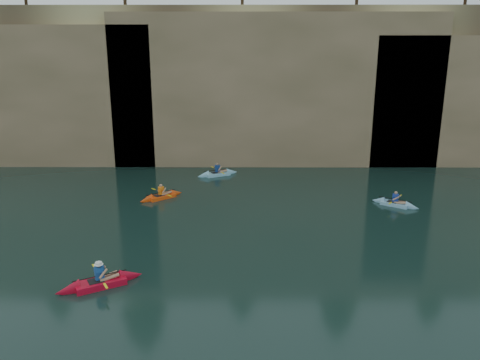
{
  "coord_description": "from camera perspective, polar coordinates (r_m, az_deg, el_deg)",
  "views": [
    {
      "loc": [
        -0.51,
        -12.52,
        8.42
      ],
      "look_at": [
        -0.59,
        7.03,
        3.0
      ],
      "focal_mm": 35.0,
      "sensor_mm": 36.0,
      "label": 1
    }
  ],
  "objects": [
    {
      "name": "sea_cave_west",
      "position": [
        39.18,
        -26.35,
        4.46
      ],
      "size": [
        4.5,
        1.0,
        4.0
      ],
      "primitive_type": "cube",
      "color": "black",
      "rests_on": "ground"
    },
    {
      "name": "kayaker_ltblue_near",
      "position": [
        27.7,
        18.36,
        -2.73
      ],
      "size": [
        2.54,
        2.09,
        1.05
      ],
      "rotation": [
        0.0,
        0.0,
        -0.63
      ],
      "color": "#86BEE1",
      "rests_on": "ground"
    },
    {
      "name": "cliff_slab_center",
      "position": [
        35.31,
        4.41,
        11.04
      ],
      "size": [
        24.0,
        2.4,
        11.4
      ],
      "primitive_type": "cube",
      "color": "#A08061",
      "rests_on": "ground"
    },
    {
      "name": "cliff",
      "position": [
        42.59,
        0.96,
        12.24
      ],
      "size": [
        70.0,
        16.0,
        12.0
      ],
      "primitive_type": "cube",
      "color": "tan",
      "rests_on": "ground"
    },
    {
      "name": "ground",
      "position": [
        15.09,
        2.25,
        -18.42
      ],
      "size": [
        160.0,
        160.0,
        0.0
      ],
      "primitive_type": "plane",
      "color": "black",
      "rests_on": "ground"
    },
    {
      "name": "sea_cave_center",
      "position": [
        35.31,
        -5.44,
        4.29
      ],
      "size": [
        3.5,
        1.0,
        3.2
      ],
      "primitive_type": "cube",
      "color": "black",
      "rests_on": "ground"
    },
    {
      "name": "sea_cave_east",
      "position": [
        36.56,
        17.02,
        5.11
      ],
      "size": [
        5.0,
        1.0,
        4.5
      ],
      "primitive_type": "cube",
      "color": "black",
      "rests_on": "ground"
    },
    {
      "name": "kayaker_orange",
      "position": [
        27.96,
        -9.56,
        -1.96
      ],
      "size": [
        2.6,
        2.39,
        1.09
      ],
      "rotation": [
        0.0,
        0.0,
        0.72
      ],
      "color": "#FF4E10",
      "rests_on": "ground"
    },
    {
      "name": "kayaker_ltblue_mid",
      "position": [
        32.63,
        -2.75,
        0.79
      ],
      "size": [
        3.02,
        2.08,
        1.15
      ],
      "rotation": [
        0.0,
        0.0,
        0.47
      ],
      "color": "#90D6F1",
      "rests_on": "ground"
    },
    {
      "name": "main_kayaker",
      "position": [
        18.43,
        -16.68,
        -11.84
      ],
      "size": [
        3.15,
        2.23,
        1.19
      ],
      "rotation": [
        0.0,
        0.0,
        0.52
      ],
      "color": "red",
      "rests_on": "ground"
    }
  ]
}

